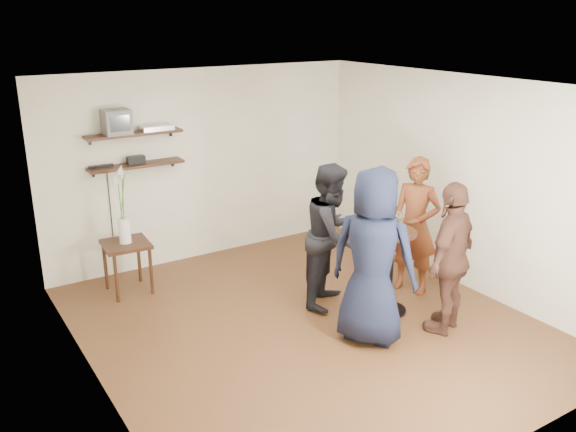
# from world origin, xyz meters

# --- Properties ---
(room) EXTENTS (4.58, 5.08, 2.68)m
(room) POSITION_xyz_m (0.00, 0.00, 1.30)
(room) COLOR #482917
(room) RESTS_ON ground
(shelf_upper) EXTENTS (1.20, 0.25, 0.04)m
(shelf_upper) POSITION_xyz_m (-1.00, 2.38, 1.85)
(shelf_upper) COLOR black
(shelf_upper) RESTS_ON room
(shelf_lower) EXTENTS (1.20, 0.25, 0.04)m
(shelf_lower) POSITION_xyz_m (-1.00, 2.38, 1.45)
(shelf_lower) COLOR black
(shelf_lower) RESTS_ON room
(crt_monitor) EXTENTS (0.32, 0.30, 0.30)m
(crt_monitor) POSITION_xyz_m (-1.21, 2.38, 2.02)
(crt_monitor) COLOR #59595B
(crt_monitor) RESTS_ON shelf_upper
(dvd_deck) EXTENTS (0.40, 0.24, 0.06)m
(dvd_deck) POSITION_xyz_m (-0.71, 2.38, 1.90)
(dvd_deck) COLOR silver
(dvd_deck) RESTS_ON shelf_upper
(radio) EXTENTS (0.22, 0.10, 0.10)m
(radio) POSITION_xyz_m (-1.00, 2.38, 1.52)
(radio) COLOR black
(radio) RESTS_ON shelf_lower
(power_strip) EXTENTS (0.30, 0.05, 0.03)m
(power_strip) POSITION_xyz_m (-1.43, 2.42, 1.48)
(power_strip) COLOR black
(power_strip) RESTS_ON shelf_lower
(side_table) EXTENTS (0.57, 0.57, 0.64)m
(side_table) POSITION_xyz_m (-1.37, 1.89, 0.54)
(side_table) COLOR black
(side_table) RESTS_ON room
(vase_lilies) EXTENTS (0.19, 0.20, 0.98)m
(vase_lilies) POSITION_xyz_m (-1.37, 1.89, 0.95)
(vase_lilies) COLOR white
(vase_lilies) RESTS_ON side_table
(drinks_table) EXTENTS (0.54, 0.54, 0.99)m
(drinks_table) POSITION_xyz_m (0.97, -0.23, 0.63)
(drinks_table) COLOR black
(drinks_table) RESTS_ON room
(wine_glass_fl) EXTENTS (0.07, 0.07, 0.21)m
(wine_glass_fl) POSITION_xyz_m (0.90, -0.28, 1.13)
(wine_glass_fl) COLOR silver
(wine_glass_fl) RESTS_ON drinks_table
(wine_glass_fr) EXTENTS (0.07, 0.07, 0.21)m
(wine_glass_fr) POSITION_xyz_m (1.03, -0.27, 1.13)
(wine_glass_fr) COLOR silver
(wine_glass_fr) RESTS_ON drinks_table
(wine_glass_bl) EXTENTS (0.07, 0.07, 0.22)m
(wine_glass_bl) POSITION_xyz_m (0.95, -0.16, 1.13)
(wine_glass_bl) COLOR silver
(wine_glass_bl) RESTS_ON drinks_table
(wine_glass_br) EXTENTS (0.06, 0.06, 0.19)m
(wine_glass_br) POSITION_xyz_m (1.00, -0.22, 1.12)
(wine_glass_br) COLOR silver
(wine_glass_br) RESTS_ON drinks_table
(person_plaid) EXTENTS (0.62, 0.72, 1.67)m
(person_plaid) POSITION_xyz_m (1.60, 0.06, 0.84)
(person_plaid) COLOR red
(person_plaid) RESTS_ON room
(person_dark) EXTENTS (1.04, 1.00, 1.68)m
(person_dark) POSITION_xyz_m (0.56, 0.33, 0.84)
(person_dark) COLOR black
(person_dark) RESTS_ON room
(person_navy) EXTENTS (0.99, 1.08, 1.86)m
(person_navy) POSITION_xyz_m (0.39, -0.60, 0.93)
(person_navy) COLOR black
(person_navy) RESTS_ON room
(person_brown) EXTENTS (1.05, 0.73, 1.66)m
(person_brown) POSITION_xyz_m (1.22, -0.88, 0.83)
(person_brown) COLOR #4E2D21
(person_brown) RESTS_ON room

